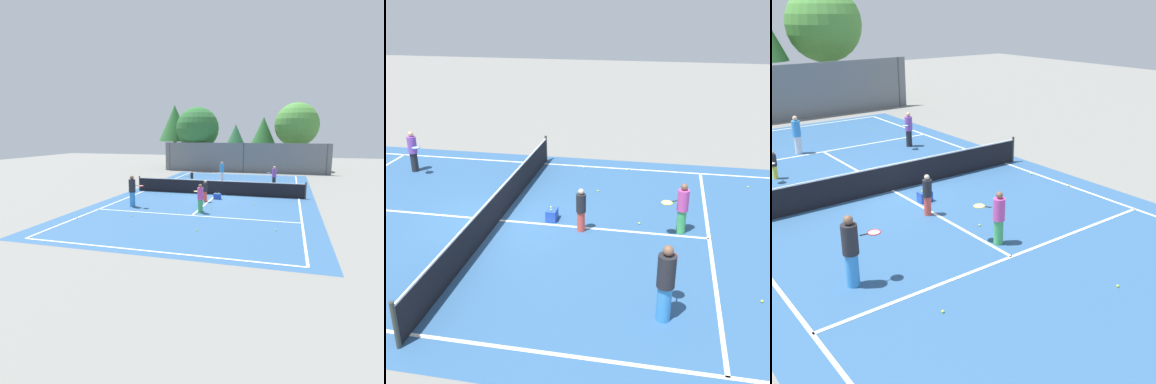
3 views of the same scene
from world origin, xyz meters
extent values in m
plane|color=slate|center=(0.00, 0.00, 0.00)|extent=(80.00, 80.00, 0.00)
cube|color=#2D5684|center=(0.00, 0.00, 0.00)|extent=(13.00, 25.00, 0.00)
cube|color=white|center=(-5.50, 0.00, 0.01)|extent=(0.10, 24.00, 0.01)
cube|color=white|center=(5.50, 0.00, 0.01)|extent=(0.10, 24.00, 0.01)
cube|color=white|center=(0.00, -12.00, 0.01)|extent=(11.00, 0.10, 0.01)
cube|color=white|center=(0.00, 12.00, 0.01)|extent=(11.00, 0.10, 0.01)
cube|color=white|center=(0.00, -6.40, 0.01)|extent=(11.00, 0.10, 0.01)
cube|color=white|center=(0.00, 6.40, 0.01)|extent=(11.00, 0.10, 0.01)
cube|color=white|center=(0.00, 0.00, 0.01)|extent=(0.10, 12.80, 0.01)
cylinder|color=#333833|center=(-5.90, 0.00, 0.55)|extent=(0.10, 0.10, 1.10)
cylinder|color=#333833|center=(5.90, 0.00, 0.55)|extent=(0.10, 0.10, 1.10)
cube|color=black|center=(0.00, 0.00, 0.47)|extent=(11.80, 0.03, 0.95)
cube|color=white|center=(0.00, 0.00, 0.97)|extent=(11.80, 0.04, 0.05)
cube|color=slate|center=(0.00, 14.00, 1.60)|extent=(18.00, 0.06, 3.20)
cylinder|color=#3F4447|center=(-8.50, 14.00, 1.60)|extent=(0.12, 0.12, 3.20)
cylinder|color=#3F4447|center=(0.00, 14.00, 1.60)|extent=(0.12, 0.12, 3.20)
cylinder|color=#3F4447|center=(8.50, 14.00, 1.60)|extent=(0.12, 0.12, 3.20)
cylinder|color=brown|center=(-5.77, 16.16, 1.45)|extent=(0.34, 0.34, 2.89)
sphere|color=#2D6B33|center=(-5.77, 16.16, 4.78)|extent=(5.04, 5.04, 5.04)
cylinder|color=brown|center=(5.46, 18.31, 1.66)|extent=(0.48, 0.48, 3.32)
sphere|color=#4C8E3D|center=(5.46, 18.31, 5.20)|extent=(5.02, 5.02, 5.02)
cylinder|color=brown|center=(-1.32, 16.73, 1.18)|extent=(0.29, 0.29, 2.36)
cone|color=#337547|center=(-1.32, 16.73, 3.82)|extent=(2.63, 2.63, 2.92)
cylinder|color=brown|center=(-9.19, 17.89, 1.62)|extent=(0.45, 0.45, 3.24)
cone|color=#2D6B33|center=(-9.19, 17.89, 5.47)|extent=(4.01, 4.01, 4.46)
cylinder|color=brown|center=(1.67, 19.13, 1.48)|extent=(0.44, 0.44, 2.95)
cone|color=#2D6B33|center=(1.67, 19.13, 4.56)|extent=(2.90, 2.90, 3.22)
cylinder|color=#232328|center=(3.68, 4.85, 0.38)|extent=(0.28, 0.28, 0.76)
cylinder|color=purple|center=(3.68, 4.85, 1.10)|extent=(0.35, 0.35, 0.67)
sphere|color=tan|center=(3.68, 4.85, 1.54)|extent=(0.21, 0.21, 0.21)
cylinder|color=black|center=(3.44, 4.63, 1.13)|extent=(0.17, 0.16, 0.03)
torus|color=blue|center=(3.26, 4.46, 1.13)|extent=(0.47, 0.47, 0.03)
cylinder|color=silver|center=(3.26, 4.46, 1.13)|extent=(0.39, 0.39, 0.00)
cylinder|color=#E54C3F|center=(-0.20, -2.65, 0.32)|extent=(0.23, 0.23, 0.63)
cylinder|color=#232328|center=(-0.20, -2.65, 0.91)|extent=(0.29, 0.29, 0.56)
sphere|color=beige|center=(-0.20, -2.65, 1.28)|extent=(0.17, 0.17, 0.17)
cylinder|color=yellow|center=(-2.95, 3.91, 0.26)|extent=(0.19, 0.19, 0.52)
cylinder|color=#232328|center=(-2.95, 3.91, 0.75)|extent=(0.24, 0.24, 0.46)
sphere|color=#A37556|center=(-2.95, 3.91, 1.05)|extent=(0.14, 0.14, 0.14)
cylinder|color=black|center=(-3.07, 3.67, 0.77)|extent=(0.11, 0.19, 0.03)
torus|color=black|center=(-3.17, 3.44, 0.77)|extent=(0.44, 0.44, 0.03)
cylinder|color=silver|center=(-3.17, 3.44, 0.77)|extent=(0.37, 0.37, 0.00)
cylinder|color=#3FA559|center=(0.24, -5.58, 0.36)|extent=(0.27, 0.27, 0.73)
cylinder|color=#D14799|center=(0.24, -5.58, 1.05)|extent=(0.33, 0.33, 0.64)
sphere|color=brown|center=(0.24, -5.58, 1.47)|extent=(0.20, 0.20, 0.20)
cylinder|color=black|center=(0.06, -5.32, 1.08)|extent=(0.14, 0.18, 0.03)
torus|color=yellow|center=(-0.09, -5.12, 1.08)|extent=(0.46, 0.46, 0.03)
cylinder|color=silver|center=(-0.09, -5.12, 1.08)|extent=(0.39, 0.39, 0.00)
cylinder|color=silver|center=(-0.98, 6.82, 0.40)|extent=(0.30, 0.30, 0.81)
cylinder|color=#388CD8|center=(-0.98, 6.82, 1.16)|extent=(0.37, 0.37, 0.71)
sphere|color=tan|center=(-0.98, 6.82, 1.63)|extent=(0.22, 0.22, 0.22)
cylinder|color=#388CD8|center=(-3.99, -5.17, 0.43)|extent=(0.31, 0.31, 0.85)
cylinder|color=#232328|center=(-3.99, -5.17, 1.22)|extent=(0.39, 0.39, 0.75)
sphere|color=brown|center=(-3.99, -5.17, 1.71)|extent=(0.23, 0.23, 0.23)
cylinder|color=black|center=(-3.65, -5.21, 1.26)|extent=(0.20, 0.05, 0.03)
torus|color=red|center=(-3.40, -5.24, 1.26)|extent=(0.37, 0.37, 0.03)
cylinder|color=silver|center=(-3.40, -5.24, 1.26)|extent=(0.31, 0.31, 0.00)
cube|color=blue|center=(0.36, -1.62, 0.18)|extent=(0.46, 0.32, 0.36)
sphere|color=#CCE533|center=(0.26, -1.62, 0.39)|extent=(0.07, 0.07, 0.07)
sphere|color=#CCE533|center=(0.45, -1.57, 0.39)|extent=(0.07, 0.07, 0.07)
sphere|color=#CCE533|center=(4.33, -8.04, 0.03)|extent=(0.07, 0.07, 0.07)
sphere|color=#CCE533|center=(0.99, -9.06, 0.03)|extent=(0.07, 0.07, 0.07)
sphere|color=#CCE533|center=(-3.04, 10.86, 0.03)|extent=(0.07, 0.07, 0.07)
sphere|color=#CCE533|center=(0.56, -4.34, 0.03)|extent=(0.07, 0.07, 0.07)
sphere|color=#CCE533|center=(-2.94, -7.40, 0.03)|extent=(0.07, 0.07, 0.07)
sphere|color=#CCE533|center=(2.91, -2.69, 0.03)|extent=(0.07, 0.07, 0.07)
sphere|color=#CCE533|center=(5.45, -3.59, 0.03)|extent=(0.07, 0.07, 0.07)
sphere|color=#CCE533|center=(4.14, 0.31, 0.03)|extent=(0.07, 0.07, 0.07)
sphere|color=#CCE533|center=(3.87, 9.15, 0.03)|extent=(0.07, 0.07, 0.07)
sphere|color=#CCE533|center=(-0.35, 9.32, 0.03)|extent=(0.07, 0.07, 0.07)
sphere|color=#CCE533|center=(-4.93, 10.34, 0.03)|extent=(0.07, 0.07, 0.07)
sphere|color=#CCE533|center=(-5.00, 4.72, 0.03)|extent=(0.07, 0.07, 0.07)
sphere|color=#CCE533|center=(-5.46, -8.50, 0.03)|extent=(0.07, 0.07, 0.07)
sphere|color=#CCE533|center=(5.29, -1.75, 0.03)|extent=(0.07, 0.07, 0.07)
camera|label=1|loc=(4.72, -22.89, 4.27)|focal=31.55mm
camera|label=2|loc=(-12.61, -4.94, 6.53)|focal=44.12mm
camera|label=3|loc=(-8.14, -15.00, 6.28)|focal=46.32mm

